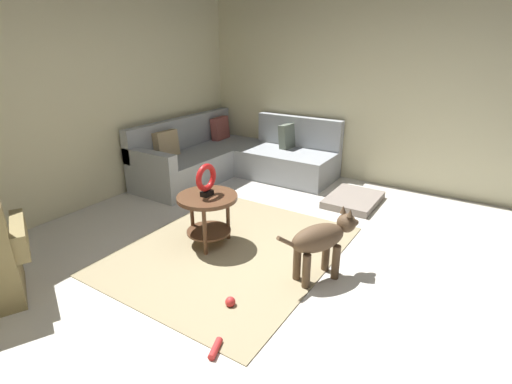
{
  "coord_description": "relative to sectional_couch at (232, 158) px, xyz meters",
  "views": [
    {
      "loc": [
        -2.54,
        -1.31,
        1.95
      ],
      "look_at": [
        0.45,
        0.6,
        0.55
      ],
      "focal_mm": 26.76,
      "sensor_mm": 36.0,
      "label": 1
    }
  ],
  "objects": [
    {
      "name": "ground_plane",
      "position": [
        -1.99,
        -2.01,
        -0.34
      ],
      "size": [
        6.0,
        6.0,
        0.1
      ],
      "primitive_type": "cube",
      "color": "silver"
    },
    {
      "name": "wall_back",
      "position": [
        -1.99,
        0.93,
        1.06
      ],
      "size": [
        6.0,
        0.12,
        2.7
      ],
      "primitive_type": "cube",
      "color": "beige",
      "rests_on": "ground_plane"
    },
    {
      "name": "wall_right",
      "position": [
        0.95,
        -2.01,
        1.06
      ],
      "size": [
        0.12,
        6.0,
        2.7
      ],
      "primitive_type": "cube",
      "color": "beige",
      "rests_on": "ground_plane"
    },
    {
      "name": "area_rug",
      "position": [
        -1.84,
        -1.31,
        -0.29
      ],
      "size": [
        2.3,
        1.9,
        0.01
      ],
      "primitive_type": "cube",
      "color": "tan",
      "rests_on": "ground_plane"
    },
    {
      "name": "sectional_couch",
      "position": [
        0.0,
        0.0,
        0.0
      ],
      "size": [
        2.2,
        2.25,
        0.88
      ],
      "color": "#9EA3A8",
      "rests_on": "ground_plane"
    },
    {
      "name": "side_table",
      "position": [
        -1.86,
        -1.05,
        0.12
      ],
      "size": [
        0.6,
        0.6,
        0.54
      ],
      "color": "brown",
      "rests_on": "ground_plane"
    },
    {
      "name": "torus_sculpture",
      "position": [
        -1.86,
        -1.05,
        0.42
      ],
      "size": [
        0.28,
        0.08,
        0.33
      ],
      "color": "black",
      "rests_on": "side_table"
    },
    {
      "name": "dog_bed_mat",
      "position": [
        -0.01,
        -1.93,
        -0.25
      ],
      "size": [
        0.8,
        0.6,
        0.09
      ],
      "primitive_type": "cube",
      "color": "gray",
      "rests_on": "ground_plane"
    },
    {
      "name": "dog",
      "position": [
        -1.8,
        -2.25,
        0.09
      ],
      "size": [
        0.76,
        0.47,
        0.63
      ],
      "rotation": [
        0.0,
        0.0,
        4.2
      ],
      "color": "brown",
      "rests_on": "ground_plane"
    },
    {
      "name": "dog_toy_ball",
      "position": [
        -2.55,
        -1.82,
        -0.25
      ],
      "size": [
        0.08,
        0.08,
        0.08
      ],
      "primitive_type": "sphere",
      "color": "red",
      "rests_on": "ground_plane"
    },
    {
      "name": "dog_toy_rope",
      "position": [
        -2.99,
        -2.01,
        -0.27
      ],
      "size": [
        0.18,
        0.1,
        0.05
      ],
      "primitive_type": "cylinder",
      "rotation": [
        0.0,
        1.57,
        0.33
      ],
      "color": "red",
      "rests_on": "ground_plane"
    }
  ]
}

